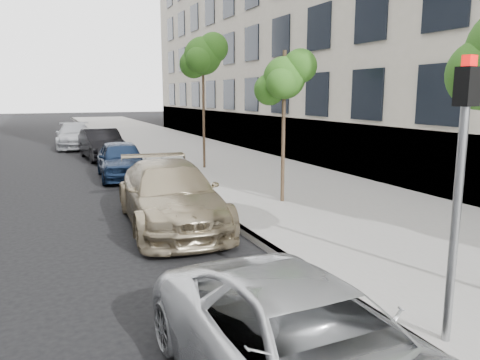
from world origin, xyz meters
TOP-DOWN VIEW (x-y plane):
  - sidewalk at (4.30, 24.00)m, footprint 6.40×72.00m
  - curb at (1.18, 24.00)m, footprint 0.15×72.00m
  - tree_mid at (3.23, 8.00)m, footprint 1.51×1.31m
  - tree_far at (3.23, 14.50)m, footprint 1.77×1.57m
  - signal_pole at (1.47, 0.75)m, footprint 0.27×0.22m
  - minivan at (-0.59, 0.49)m, footprint 2.18×4.45m
  - suv at (-0.10, 7.32)m, footprint 2.39×5.15m
  - sedan_blue at (-0.10, 14.12)m, footprint 1.85×4.09m
  - sedan_black at (-0.10, 19.58)m, footprint 1.81×4.42m
  - sedan_rear at (-0.90, 25.06)m, footprint 2.27×4.94m

SIDE VIEW (x-z plane):
  - sidewalk at x=4.30m, z-range 0.00..0.14m
  - curb at x=1.18m, z-range 0.00..0.14m
  - minivan at x=-0.59m, z-range 0.00..1.22m
  - sedan_blue at x=-0.10m, z-range 0.00..1.36m
  - sedan_rear at x=-0.90m, z-range 0.00..1.40m
  - sedan_black at x=-0.10m, z-range 0.00..1.42m
  - suv at x=-0.10m, z-range 0.00..1.46m
  - signal_pole at x=1.47m, z-range 0.54..3.83m
  - tree_mid at x=3.23m, z-range 1.41..5.44m
  - tree_far at x=3.23m, z-range 1.86..7.05m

